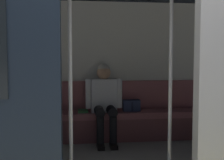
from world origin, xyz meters
TOP-DOWN VIEW (x-y plane):
  - train_car at (0.08, -1.12)m, footprint 6.40×2.55m
  - bench_seat at (0.00, -2.04)m, footprint 3.36×0.44m
  - person_seated at (0.03, -1.98)m, footprint 0.55×0.67m
  - handbag at (-0.39, -2.08)m, footprint 0.26×0.15m
  - book at (0.35, -2.08)m, footprint 0.15×0.22m
  - grab_pole_door at (0.48, -0.38)m, footprint 0.04×0.04m
  - grab_pole_far at (-0.48, -0.46)m, footprint 0.04×0.04m

SIDE VIEW (x-z plane):
  - bench_seat at x=0.00m, z-range 0.12..0.55m
  - book at x=0.35m, z-range 0.43..0.46m
  - handbag at x=-0.39m, z-range 0.43..0.60m
  - person_seated at x=0.03m, z-range 0.08..1.24m
  - grab_pole_door at x=0.48m, z-range 0.00..2.11m
  - grab_pole_far at x=-0.48m, z-range 0.00..2.11m
  - train_car at x=0.08m, z-range 0.35..2.61m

